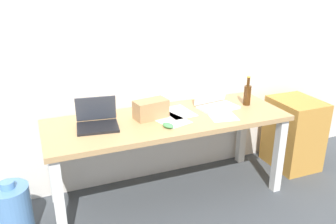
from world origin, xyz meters
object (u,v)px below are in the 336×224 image
at_px(computer_mouse, 168,125).
at_px(water_cooler_jug, 13,212).
at_px(beer_bottle, 247,94).
at_px(cardboard_box, 151,109).
at_px(filing_cabinet, 294,133).
at_px(desk, 168,128).
at_px(laptop_left, 97,121).
at_px(laptop_right, 216,101).

xyz_separation_m(computer_mouse, water_cooler_jug, (-1.15, 0.10, -0.53)).
bearing_deg(water_cooler_jug, beer_bottle, 3.18).
bearing_deg(cardboard_box, filing_cabinet, -0.65).
height_order(desk, computer_mouse, computer_mouse).
bearing_deg(filing_cabinet, laptop_left, 179.95).
distance_m(laptop_left, water_cooler_jug, 0.87).
bearing_deg(water_cooler_jug, laptop_right, 5.37).
relative_size(laptop_left, laptop_right, 0.93).
distance_m(cardboard_box, water_cooler_jug, 1.25).
xyz_separation_m(beer_bottle, filing_cabinet, (0.58, 0.00, -0.47)).
height_order(water_cooler_jug, filing_cabinet, filing_cabinet).
relative_size(cardboard_box, filing_cabinet, 0.38).
bearing_deg(beer_bottle, laptop_left, 179.74).
relative_size(laptop_right, computer_mouse, 3.58).
bearing_deg(water_cooler_jug, computer_mouse, -4.93).
bearing_deg(computer_mouse, cardboard_box, 80.18).
height_order(laptop_left, laptop_right, laptop_right).
xyz_separation_m(cardboard_box, water_cooler_jug, (-1.10, -0.13, -0.58)).
height_order(beer_bottle, cardboard_box, beer_bottle).
bearing_deg(cardboard_box, water_cooler_jug, -173.20).
relative_size(beer_bottle, computer_mouse, 2.57).
bearing_deg(water_cooler_jug, laptop_left, 9.88).
xyz_separation_m(desk, filing_cabinet, (1.34, 0.03, -0.29)).
bearing_deg(laptop_right, computer_mouse, -154.58).
relative_size(laptop_left, cardboard_box, 1.27).
height_order(desk, filing_cabinet, desk).
height_order(desk, laptop_right, laptop_right).
bearing_deg(laptop_left, beer_bottle, -0.26).
xyz_separation_m(laptop_left, computer_mouse, (0.49, -0.21, -0.03)).
bearing_deg(laptop_right, beer_bottle, -9.79).
relative_size(desk, beer_bottle, 7.55).
bearing_deg(computer_mouse, laptop_left, 132.97).
height_order(cardboard_box, water_cooler_jug, cardboard_box).
distance_m(desk, beer_bottle, 0.78).
distance_m(laptop_right, beer_bottle, 0.29).
bearing_deg(desk, laptop_left, 176.39).
height_order(laptop_left, cardboard_box, laptop_left).
bearing_deg(cardboard_box, desk, -21.63).
relative_size(laptop_left, filing_cabinet, 0.49).
bearing_deg(laptop_right, desk, -170.55).
xyz_separation_m(laptop_left, laptop_right, (1.03, 0.04, 0.02)).
xyz_separation_m(laptop_right, cardboard_box, (-0.60, -0.03, 0.01)).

